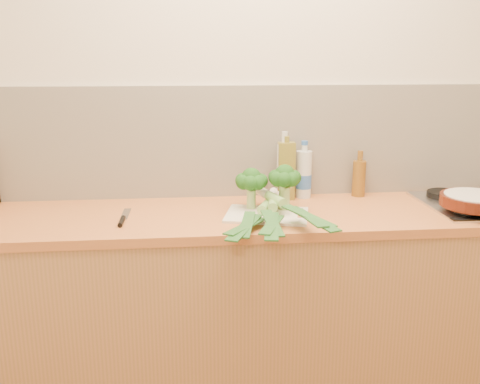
# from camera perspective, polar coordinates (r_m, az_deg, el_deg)

# --- Properties ---
(room_shell) EXTENTS (3.50, 3.50, 3.50)m
(room_shell) POSITION_cam_1_polar(r_m,az_deg,el_deg) (2.62, 2.42, 5.40)
(room_shell) COLOR beige
(room_shell) RESTS_ON ground
(counter) EXTENTS (3.20, 0.62, 0.90)m
(counter) POSITION_cam_1_polar(r_m,az_deg,el_deg) (2.56, 3.16, -11.77)
(counter) COLOR #AF7749
(counter) RESTS_ON ground
(chopping_board) EXTENTS (0.40, 0.33, 0.01)m
(chopping_board) POSITION_cam_1_polar(r_m,az_deg,el_deg) (2.33, 2.88, -2.45)
(chopping_board) COLOR beige
(chopping_board) RESTS_ON counter
(broccoli_left) EXTENTS (0.15, 0.15, 0.18)m
(broccoli_left) POSITION_cam_1_polar(r_m,az_deg,el_deg) (2.38, 1.22, 1.17)
(broccoli_left) COLOR #9EC372
(broccoli_left) RESTS_ON chopping_board
(broccoli_right) EXTENTS (0.15, 0.15, 0.20)m
(broccoli_right) POSITION_cam_1_polar(r_m,az_deg,el_deg) (2.37, 4.79, 1.42)
(broccoli_right) COLOR #9EC372
(broccoli_right) RESTS_ON chopping_board
(leek_front) EXTENTS (0.32, 0.65, 0.04)m
(leek_front) POSITION_cam_1_polar(r_m,az_deg,el_deg) (2.30, 2.34, -1.91)
(leek_front) COLOR white
(leek_front) RESTS_ON chopping_board
(leek_mid) EXTENTS (0.18, 0.69, 0.04)m
(leek_mid) POSITION_cam_1_polar(r_m,az_deg,el_deg) (2.28, 3.52, -1.64)
(leek_mid) COLOR white
(leek_mid) RESTS_ON chopping_board
(leek_back) EXTENTS (0.24, 0.64, 0.04)m
(leek_back) POSITION_cam_1_polar(r_m,az_deg,el_deg) (2.27, 4.73, -1.25)
(leek_back) COLOR white
(leek_back) RESTS_ON chopping_board
(chefs_knife) EXTENTS (0.03, 0.27, 0.02)m
(chefs_knife) POSITION_cam_1_polar(r_m,az_deg,el_deg) (2.31, -12.41, -2.88)
(chefs_knife) COLOR silver
(chefs_knife) RESTS_ON counter
(skillet) EXTENTS (0.44, 0.30, 0.05)m
(skillet) POSITION_cam_1_polar(r_m,az_deg,el_deg) (2.55, 23.91, -0.82)
(skillet) COLOR #49180C
(skillet) RESTS_ON gas_hob
(oil_tin) EXTENTS (0.08, 0.05, 0.31)m
(oil_tin) POSITION_cam_1_polar(r_m,az_deg,el_deg) (2.57, 4.95, 2.28)
(oil_tin) COLOR olive
(oil_tin) RESTS_ON counter
(glass_bottle) EXTENTS (0.07, 0.07, 0.33)m
(glass_bottle) POSITION_cam_1_polar(r_m,az_deg,el_deg) (2.58, 4.70, 2.30)
(glass_bottle) COLOR silver
(glass_bottle) RESTS_ON counter
(amber_bottle) EXTENTS (0.06, 0.06, 0.23)m
(amber_bottle) POSITION_cam_1_polar(r_m,az_deg,el_deg) (2.70, 12.58, 1.52)
(amber_bottle) COLOR brown
(amber_bottle) RESTS_ON counter
(water_bottle) EXTENTS (0.08, 0.08, 0.26)m
(water_bottle) POSITION_cam_1_polar(r_m,az_deg,el_deg) (2.63, 6.80, 1.76)
(water_bottle) COLOR silver
(water_bottle) RESTS_ON counter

